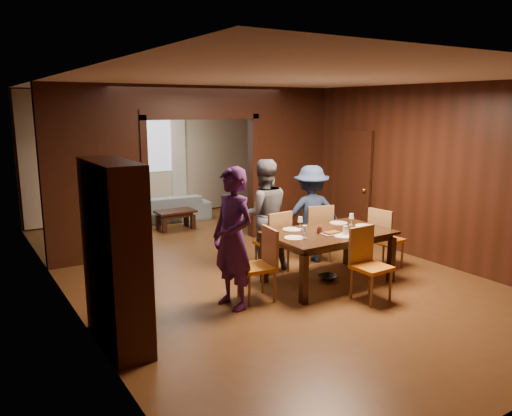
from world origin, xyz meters
TOP-DOWN VIEW (x-y plane):
  - floor at (0.00, 0.00)m, footprint 9.00×9.00m
  - ceiling at (0.00, 0.00)m, footprint 5.50×9.00m
  - room_walls at (0.00, 1.89)m, footprint 5.52×9.01m
  - person_purple at (-0.98, -1.27)m, footprint 0.55×0.73m
  - person_grey at (0.19, -0.17)m, footprint 1.01×0.89m
  - person_navy at (1.06, -0.27)m, footprint 1.18×0.93m
  - sofa at (0.16, 3.85)m, footprint 2.02×0.93m
  - serving_bowl at (0.71, -1.15)m, footprint 0.28×0.28m
  - dining_table at (0.66, -1.20)m, footprint 1.77×1.10m
  - coffee_table at (0.03, 2.97)m, footprint 0.80×0.50m
  - chair_left at (-0.61, -1.24)m, footprint 0.49×0.49m
  - chair_right at (1.89, -1.17)m, footprint 0.49×0.49m
  - chair_far_l at (0.24, -0.36)m, footprint 0.47×0.47m
  - chair_far_r at (1.15, -0.30)m, footprint 0.54×0.54m
  - chair_near at (0.68, -2.05)m, footprint 0.46×0.46m
  - hutch at (-2.53, -1.50)m, footprint 0.40×1.20m
  - door_right at (2.70, 0.50)m, footprint 0.06×0.90m
  - window_far at (0.00, 4.44)m, footprint 1.20×0.03m
  - curtain_left at (-0.75, 4.40)m, footprint 0.35×0.06m
  - curtain_right at (0.75, 4.40)m, footprint 0.35×0.06m
  - plate_left at (0.01, -1.24)m, footprint 0.27×0.27m
  - plate_far_l at (0.26, -0.83)m, footprint 0.27×0.27m
  - plate_far_r at (1.12, -0.88)m, footprint 0.27×0.27m
  - plate_right at (1.32, -1.23)m, footprint 0.27×0.27m
  - plate_near at (0.65, -1.52)m, footprint 0.27×0.27m
  - platter_a at (0.59, -1.34)m, footprint 0.30×0.20m
  - platter_b at (0.91, -1.48)m, footprint 0.30×0.20m
  - wineglass_left at (0.13, -1.31)m, footprint 0.08×0.08m
  - wineglass_far at (0.41, -0.84)m, footprint 0.08×0.08m
  - wineglass_right at (1.21, -1.07)m, footprint 0.08×0.08m
  - tumbler at (0.69, -1.51)m, footprint 0.07×0.07m
  - condiment_jar at (0.47, -1.21)m, footprint 0.08×0.08m

SIDE VIEW (x-z plane):
  - floor at x=0.00m, z-range 0.00..0.00m
  - coffee_table at x=0.03m, z-range 0.00..0.40m
  - sofa at x=0.16m, z-range 0.00..0.57m
  - dining_table at x=0.66m, z-range 0.00..0.76m
  - chair_left at x=-0.61m, z-range 0.00..0.97m
  - chair_right at x=1.89m, z-range 0.00..0.97m
  - chair_far_l at x=0.24m, z-range 0.00..0.97m
  - chair_far_r at x=1.15m, z-range 0.00..0.97m
  - chair_near at x=0.68m, z-range 0.00..0.97m
  - plate_left at x=0.01m, z-range 0.76..0.77m
  - plate_far_l at x=0.26m, z-range 0.76..0.77m
  - plate_far_r at x=1.12m, z-range 0.76..0.77m
  - plate_right at x=1.32m, z-range 0.76..0.77m
  - plate_near at x=0.65m, z-range 0.76..0.77m
  - platter_a at x=0.59m, z-range 0.76..0.80m
  - platter_b at x=0.91m, z-range 0.76..0.80m
  - serving_bowl at x=0.71m, z-range 0.76..0.83m
  - person_navy at x=1.06m, z-range 0.00..1.60m
  - condiment_jar at x=0.47m, z-range 0.76..0.87m
  - tumbler at x=0.69m, z-range 0.76..0.90m
  - wineglass_left at x=0.13m, z-range 0.76..0.94m
  - wineglass_far at x=0.41m, z-range 0.76..0.94m
  - wineglass_right at x=1.21m, z-range 0.76..0.94m
  - person_grey at x=0.19m, z-range 0.00..1.74m
  - person_purple at x=-0.98m, z-range 0.00..1.81m
  - hutch at x=-2.53m, z-range 0.00..2.00m
  - door_right at x=2.70m, z-range 0.00..2.10m
  - curtain_left at x=-0.75m, z-range 0.05..2.45m
  - curtain_right at x=0.75m, z-range 0.05..2.45m
  - room_walls at x=0.00m, z-range 0.06..2.96m
  - window_far at x=0.00m, z-range 1.05..2.35m
  - ceiling at x=0.00m, z-range 2.89..2.91m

